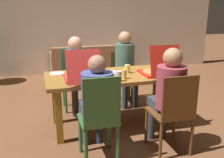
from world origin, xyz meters
The scene contains 20 objects.
ground_plane centered at (0.00, 0.00, 0.00)m, with size 20.00×20.00×0.00m, color brown.
back_wall centered at (0.00, 3.24, 1.36)m, with size 7.39×0.12×2.72m, color silver.
dining_table centered at (0.00, 0.00, 0.65)m, with size 1.84×0.85×0.75m.
chair_0 centered at (0.43, -0.90, 0.54)m, with size 0.44×0.45×0.96m.
person_0 centered at (0.43, -0.75, 0.73)m, with size 0.33×0.51×1.23m.
chair_1 centered at (0.43, 0.90, 0.47)m, with size 0.40×0.45×0.88m.
person_1 centered at (0.43, 0.77, 0.74)m, with size 0.32×0.49×1.25m.
chair_2 centered at (-0.41, 0.87, 0.56)m, with size 0.46×0.39×0.98m.
person_2 centered at (-0.41, 0.72, 0.71)m, with size 0.32×0.53×1.20m.
chair_3 centered at (-0.41, -0.85, 0.53)m, with size 0.41×0.41×1.00m.
person_3 centered at (-0.41, -0.69, 0.70)m, with size 0.34×0.56×1.18m.
pizza_box_0 centered at (-0.47, -0.13, 0.81)m, with size 0.42×0.57×0.42m.
pizza_box_1 centered at (0.57, -0.17, 0.81)m, with size 0.42×0.53×0.43m.
plate_0 centered at (-0.04, 0.10, 0.76)m, with size 0.25×0.25×0.03m.
plate_1 centered at (-0.74, 0.26, 0.76)m, with size 0.21×0.21×0.01m.
drinking_glass_0 centered at (0.20, 0.03, 0.81)m, with size 0.08×0.08×0.12m, color #E7CA64.
drinking_glass_1 centered at (-0.04, -0.33, 0.82)m, with size 0.07×0.07×0.13m, color silver.
drinking_glass_2 centered at (-0.24, 0.25, 0.82)m, with size 0.08×0.08×0.13m, color silver.
drinking_glass_3 centered at (0.06, -0.24, 0.81)m, with size 0.07×0.07×0.12m, color #E7C25A.
couch centered at (0.23, 2.64, 0.29)m, with size 1.87×0.87×0.79m.
Camera 1 is at (-0.98, -3.30, 1.67)m, focal length 41.74 mm.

